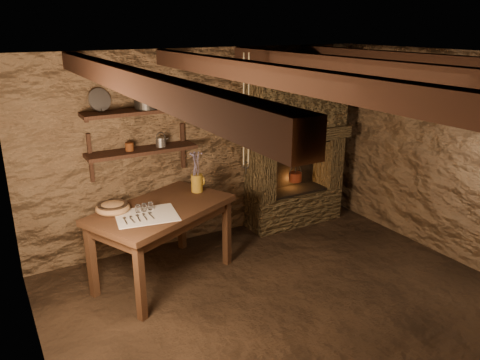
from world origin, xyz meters
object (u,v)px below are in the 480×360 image
iron_stockpot (146,100)px  red_pot (295,176)px  work_table (163,241)px  wooden_bowl (113,208)px  stoneware_jug (197,175)px

iron_stockpot → red_pot: 2.31m
work_table → wooden_bowl: (-0.47, 0.11, 0.43)m
work_table → stoneware_jug: size_ratio=3.65×
wooden_bowl → red_pot: (2.59, 0.41, -0.20)m
iron_stockpot → red_pot: (1.99, -0.12, -1.18)m
work_table → red_pot: red_pot is taller
work_table → iron_stockpot: (0.13, 0.64, 1.41)m
wooden_bowl → iron_stockpot: iron_stockpot is taller
red_pot → iron_stockpot: bearing=176.5°
work_table → stoneware_jug: (0.53, 0.24, 0.59)m
wooden_bowl → stoneware_jug: bearing=7.2°
stoneware_jug → wooden_bowl: stoneware_jug is taller
stoneware_jug → work_table: bearing=-133.6°
stoneware_jug → wooden_bowl: size_ratio=1.34×
wooden_bowl → red_pot: bearing=8.9°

